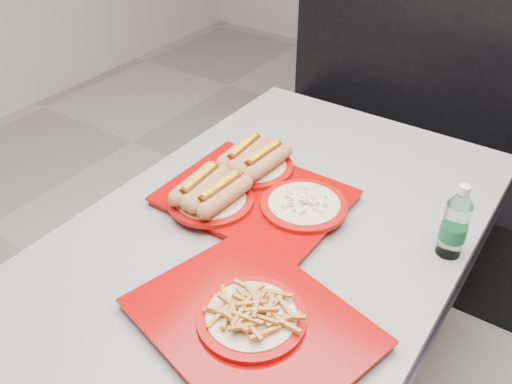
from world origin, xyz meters
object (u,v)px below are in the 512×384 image
Objects in this scene: diner_table at (273,272)px; booth_bench at (410,155)px; tray_near at (250,188)px; tray_far at (251,319)px; water_bottle at (455,225)px.

booth_bench reaches higher than diner_table.
diner_table is at bearing -27.02° from tray_near.
tray_far is 0.53m from water_bottle.
booth_bench is at bearing 83.67° from tray_near.
water_bottle is (0.40, -0.95, 0.43)m from booth_bench.
diner_table is 1.11m from booth_bench.
booth_bench is 1.46m from tray_far.
tray_near reaches higher than tray_far.
tray_far is (0.14, -0.31, 0.19)m from diner_table.
tray_near is 0.90× the size of tray_far.
tray_far is at bearing -65.15° from diner_table.
booth_bench is at bearing 112.97° from water_bottle.
water_bottle is at bearing 20.16° from diner_table.
tray_near is (-0.11, 0.06, 0.20)m from diner_table.
booth_bench is (0.00, 1.09, -0.18)m from diner_table.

